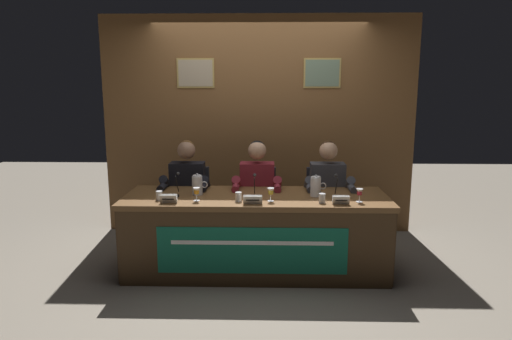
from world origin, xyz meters
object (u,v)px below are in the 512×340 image
Objects in this scene: nameplate_left at (168,199)px; microphone_center at (254,190)px; juice_glass_left at (196,192)px; chair_right at (325,211)px; water_cup_left at (159,196)px; juice_glass_center at (271,192)px; panelist_right at (328,191)px; water_pitcher_left_side at (197,185)px; conference_table at (256,224)px; panelist_center at (257,190)px; panelist_left at (186,190)px; nameplate_right at (341,200)px; water_cup_right at (322,199)px; microphone_right at (336,190)px; juice_glass_right at (360,193)px; water_pitcher_right_side at (316,186)px; chair_left at (190,210)px; microphone_left at (177,188)px; nameplate_center at (253,200)px; chair_center at (257,210)px; water_cup_center at (239,197)px.

microphone_center reaches higher than nameplate_left.
juice_glass_left is 1.57m from chair_right.
juice_glass_center reaches higher than water_cup_left.
panelist_right is 1.37m from water_pitcher_left_side.
panelist_center is at bearing 89.93° from conference_table.
conference_table is 2.06× the size of panelist_center.
panelist_left is 5.67× the size of microphone_center.
nameplate_right is 0.17m from water_cup_right.
microphone_right is 1.03× the size of water_pitcher_left_side.
juice_glass_right is at bearing -71.85° from panelist_right.
water_cup_right is 0.40× the size of water_pitcher_right_side.
microphone_center is (0.73, -0.49, 0.12)m from panelist_left.
water_cup_right is at bearing -14.58° from microphone_center.
juice_glass_center is 1.00× the size of juice_glass_right.
nameplate_left is 0.80m from microphone_center.
panelist_left reaches higher than chair_right.
microphone_center is (-0.01, -0.49, 0.12)m from panelist_center.
chair_left is 10.57× the size of water_cup_left.
chair_right reaches higher than nameplate_left.
chair_left is 1.92m from juice_glass_right.
microphone_left is at bearing -157.48° from chair_right.
juice_glass_center is 0.19m from microphone_center.
chair_right is (0.76, 0.91, -0.36)m from nameplate_center.
microphone_left reaches higher than chair_center.
chair_center is at bearing 133.41° from water_pitcher_right_side.
chair_center is (0.89, 0.79, -0.36)m from water_cup_left.
water_cup_left is 0.40× the size of water_pitcher_left_side.
water_pitcher_right_side reaches higher than water_cup_left.
water_pitcher_left_side is 1.14m from water_pitcher_right_side.
chair_center is at bearing 79.27° from water_cup_center.
panelist_right is (1.48, -0.20, 0.28)m from chair_left.
conference_table is 0.32m from microphone_center.
water_cup_left is 0.21m from microphone_left.
panelist_left is 1.52m from chair_right.
juice_glass_left is 1.13m from water_pitcher_right_side.
nameplate_left is (-0.04, -0.89, 0.36)m from chair_left.
chair_right is 0.75m from water_pitcher_right_side.
chair_right is 4.16× the size of microphone_right.
microphone_right is at bearing 92.09° from nameplate_right.
chair_right is (0.90, 0.81, -0.36)m from water_cup_center.
microphone_center is (0.73, -0.69, 0.39)m from chair_left.
juice_glass_right is (0.20, -0.81, 0.40)m from chair_right.
juice_glass_right is at bearing -7.66° from microphone_center.
nameplate_center is 0.14× the size of panelist_right.
chair_left is 0.73× the size of panelist_right.
water_cup_center is (0.59, -0.81, 0.36)m from chair_left.
microphone_right is at bearing -1.96° from microphone_left.
water_cup_left is 1.65m from microphone_right.
chair_left is 1.63m from water_cup_right.
conference_table is 29.73× the size of water_cup_center.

